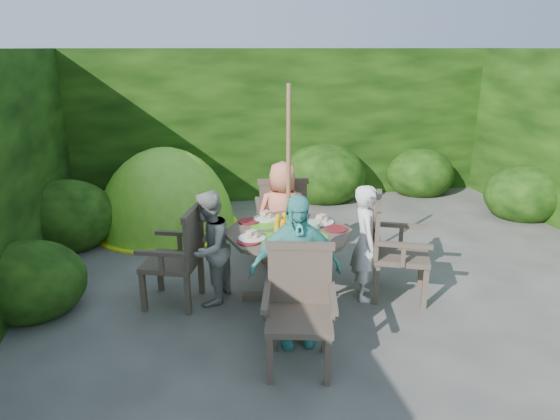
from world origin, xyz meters
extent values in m
plane|color=#47443F|center=(0.00, 0.00, 0.00)|extent=(60.00, 60.00, 0.00)
cube|color=black|center=(0.00, 4.00, 1.25)|extent=(9.00, 1.00, 2.50)
cylinder|color=#3F3329|center=(-0.80, -0.07, 0.36)|extent=(0.13, 0.13, 0.72)
cube|color=#3F3329|center=(-0.80, -0.07, 0.03)|extent=(0.96, 0.24, 0.06)
cube|color=#3F3329|center=(-0.80, -0.07, 0.03)|extent=(0.24, 0.96, 0.06)
cylinder|color=#3F3329|center=(-0.80, -0.07, 0.74)|extent=(1.48, 1.48, 0.04)
cylinder|color=#48BB20|center=(-1.06, -0.22, 0.76)|extent=(0.30, 0.30, 0.00)
cylinder|color=#48BB20|center=(-0.60, -0.29, 0.76)|extent=(0.30, 0.30, 0.00)
cylinder|color=#48BB20|center=(-1.01, 0.15, 0.76)|extent=(0.30, 0.30, 0.00)
cylinder|color=#48BB20|center=(-0.55, 0.08, 0.76)|extent=(0.30, 0.30, 0.00)
cylinder|color=#48BB20|center=(-0.80, -0.07, 0.76)|extent=(0.30, 0.30, 0.00)
cylinder|color=white|center=(-0.41, 0.09, 0.77)|extent=(0.26, 0.26, 0.01)
cylinder|color=white|center=(-0.96, 0.32, 0.77)|extent=(0.26, 0.26, 0.01)
cylinder|color=white|center=(-1.20, -0.23, 0.77)|extent=(0.26, 0.26, 0.01)
cylinder|color=white|center=(-0.65, -0.46, 0.77)|extent=(0.26, 0.26, 0.01)
cylinder|color=red|center=(-0.32, -0.14, 0.77)|extent=(0.23, 0.23, 0.01)
cylinder|color=red|center=(-0.59, 0.37, 0.77)|extent=(0.23, 0.23, 0.01)
cylinder|color=red|center=(-1.15, 0.27, 0.77)|extent=(0.23, 0.23, 0.01)
cylinder|color=red|center=(-1.23, -0.29, 0.77)|extent=(0.23, 0.23, 0.01)
cylinder|color=red|center=(-0.72, -0.55, 0.77)|extent=(0.23, 0.23, 0.01)
cylinder|color=green|center=(-0.57, -0.05, 0.80)|extent=(0.19, 0.19, 0.06)
cylinder|color=brown|center=(-0.80, -0.07, 1.10)|extent=(0.05, 0.05, 2.20)
cube|color=#3F3329|center=(0.36, -0.24, 0.47)|extent=(0.72, 0.73, 0.05)
cube|color=#3F3329|center=(0.49, -0.55, 0.23)|extent=(0.07, 0.07, 0.46)
cube|color=#3F3329|center=(0.68, -0.11, 0.23)|extent=(0.07, 0.07, 0.46)
cube|color=#3F3329|center=(0.05, -0.37, 0.23)|extent=(0.07, 0.07, 0.46)
cube|color=#3F3329|center=(0.24, 0.07, 0.23)|extent=(0.07, 0.07, 0.46)
cube|color=#3F3329|center=(0.12, -0.14, 0.76)|extent=(0.26, 0.54, 0.54)
cube|color=#3F3329|center=(0.25, -0.50, 0.69)|extent=(0.52, 0.26, 0.04)
cube|color=#3F3329|center=(0.47, 0.02, 0.69)|extent=(0.52, 0.26, 0.04)
cube|color=#3F3329|center=(-1.97, 0.10, 0.45)|extent=(0.67, 0.68, 0.05)
cube|color=#3F3329|center=(-2.11, 0.39, 0.22)|extent=(0.07, 0.07, 0.44)
cube|color=#3F3329|center=(-2.26, -0.04, 0.22)|extent=(0.07, 0.07, 0.44)
cube|color=#3F3329|center=(-1.68, 0.24, 0.22)|extent=(0.07, 0.07, 0.44)
cube|color=#3F3329|center=(-1.83, -0.19, 0.22)|extent=(0.07, 0.07, 0.44)
cube|color=#3F3329|center=(-1.74, 0.02, 0.73)|extent=(0.22, 0.52, 0.52)
cube|color=#3F3329|center=(-1.88, 0.36, 0.65)|extent=(0.51, 0.22, 0.04)
cube|color=#3F3329|center=(-2.06, -0.15, 0.65)|extent=(0.51, 0.22, 0.04)
cube|color=#3F3329|center=(-0.63, 1.10, 0.46)|extent=(0.61, 0.59, 0.05)
cube|color=#3F3329|center=(-0.38, 1.31, 0.22)|extent=(0.06, 0.06, 0.45)
cube|color=#3F3329|center=(-0.84, 1.36, 0.22)|extent=(0.06, 0.06, 0.45)
cube|color=#3F3329|center=(-0.42, 0.84, 0.22)|extent=(0.06, 0.06, 0.45)
cube|color=#3F3329|center=(-0.89, 0.89, 0.22)|extent=(0.06, 0.06, 0.45)
cube|color=#3F3329|center=(-0.66, 0.84, 0.75)|extent=(0.56, 0.10, 0.53)
cube|color=#3F3329|center=(-0.36, 1.07, 0.67)|extent=(0.11, 0.54, 0.04)
cube|color=#3F3329|center=(-0.91, 1.13, 0.67)|extent=(0.11, 0.54, 0.04)
cube|color=#3F3329|center=(-0.97, -1.24, 0.44)|extent=(0.64, 0.62, 0.05)
cube|color=#3F3329|center=(-1.25, -1.40, 0.21)|extent=(0.06, 0.06, 0.43)
cube|color=#3F3329|center=(-0.81, -1.51, 0.21)|extent=(0.06, 0.06, 0.43)
cube|color=#3F3329|center=(-1.14, -0.97, 0.21)|extent=(0.06, 0.06, 0.43)
cube|color=#3F3329|center=(-0.70, -1.08, 0.21)|extent=(0.06, 0.06, 0.43)
cube|color=#3F3329|center=(-0.91, -1.00, 0.71)|extent=(0.52, 0.17, 0.51)
cube|color=#3F3329|center=(-1.23, -1.17, 0.64)|extent=(0.17, 0.50, 0.04)
cube|color=#3F3329|center=(-0.72, -1.30, 0.64)|extent=(0.17, 0.50, 0.04)
imported|color=white|center=(-0.01, -0.19, 0.61)|extent=(0.38, 0.50, 1.22)
imported|color=#9B9B96|center=(-1.60, 0.05, 0.59)|extent=(0.65, 0.71, 1.18)
imported|color=#EC8461|center=(-0.69, 0.72, 0.64)|extent=(0.67, 0.48, 1.29)
imported|color=#51BFB1|center=(-0.92, -0.86, 0.69)|extent=(0.82, 0.36, 1.37)
ellipsoid|color=#6AC626|center=(-2.05, 2.40, 0.00)|extent=(2.27, 2.27, 2.36)
ellipsoid|color=black|center=(-1.92, 1.75, 0.00)|extent=(0.72, 0.47, 0.81)
cylinder|color=#F4FF1A|center=(-2.05, 2.40, 0.01)|extent=(2.07, 2.07, 0.03)
camera|label=1|loc=(-1.85, -4.65, 2.51)|focal=32.00mm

